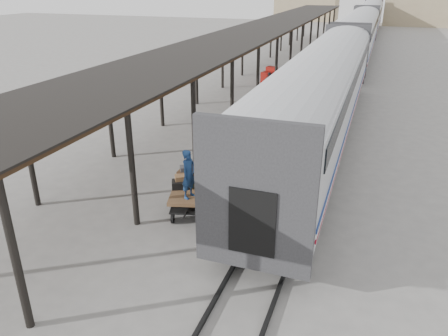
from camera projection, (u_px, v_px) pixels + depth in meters
ground at (197, 204)px, 15.99m from camera, size 160.00×160.00×0.00m
train at (358, 33)px, 43.20m from camera, size 3.45×76.01×4.01m
canopy at (270, 26)px, 36.22m from camera, size 4.90×64.30×4.15m
rails at (355, 60)px, 44.41m from camera, size 1.54×150.00×0.12m
building_far at (439, 2)px, 77.63m from camera, size 18.00×10.00×8.00m
building_left at (307, 4)px, 88.84m from camera, size 12.00×8.00×6.00m
baggage_cart at (191, 193)px, 15.33m from camera, size 1.86×2.65×0.86m
suitcase_stack at (188, 178)px, 15.47m from camera, size 1.19×1.33×0.59m
luggage_tug at (270, 76)px, 34.52m from camera, size 1.15×1.56×1.24m
porter at (189, 174)px, 14.28m from camera, size 0.52×0.68×1.67m
pedestrian at (269, 83)px, 31.09m from camera, size 0.99×0.70×1.56m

